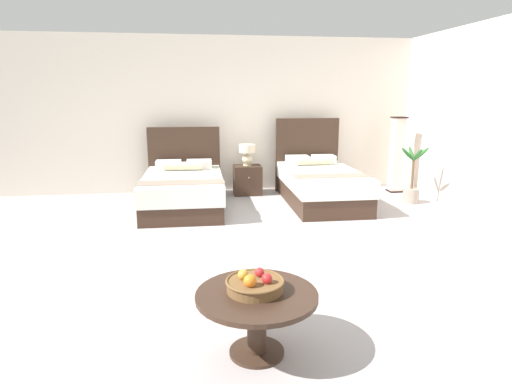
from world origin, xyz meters
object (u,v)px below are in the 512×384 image
object	(u,v)px
bed_near_corner	(320,184)
floor_lamp_corner	(397,155)
nightstand	(247,180)
table_lamp	(247,152)
coffee_table	(257,308)
potted_palm	(412,187)
fruit_bowl	(255,284)
bed_near_window	(183,189)

from	to	relation	value
bed_near_corner	floor_lamp_corner	world-z (taller)	floor_lamp_corner
nightstand	table_lamp	bearing A→B (deg)	90.00
bed_near_corner	floor_lamp_corner	distance (m)	1.80
nightstand	coffee_table	bearing A→B (deg)	-96.43
nightstand	potted_palm	world-z (taller)	potted_palm
bed_near_corner	fruit_bowl	world-z (taller)	bed_near_corner
fruit_bowl	bed_near_corner	bearing A→B (deg)	67.78
bed_near_corner	fruit_bowl	bearing A→B (deg)	-112.22
coffee_table	floor_lamp_corner	distance (m)	5.91
bed_near_corner	potted_palm	xyz separation A→B (m)	(1.53, -0.25, -0.05)
nightstand	floor_lamp_corner	world-z (taller)	floor_lamp_corner
bed_near_window	table_lamp	bearing A→B (deg)	35.80
fruit_bowl	potted_palm	size ratio (longest dim) A/B	0.42
bed_near_window	fruit_bowl	xyz separation A→B (m)	(0.57, -4.19, 0.21)
nightstand	potted_palm	size ratio (longest dim) A/B	0.54
potted_palm	table_lamp	bearing A→B (deg)	158.08
coffee_table	fruit_bowl	xyz separation A→B (m)	(-0.01, 0.03, 0.16)
bed_near_window	coffee_table	size ratio (longest dim) A/B	2.45
bed_near_corner	fruit_bowl	size ratio (longest dim) A/B	5.19
nightstand	coffee_table	size ratio (longest dim) A/B	0.62
bed_near_window	table_lamp	world-z (taller)	bed_near_window
table_lamp	coffee_table	distance (m)	5.10
coffee_table	table_lamp	bearing A→B (deg)	83.59
nightstand	fruit_bowl	bearing A→B (deg)	-96.57
fruit_bowl	bed_near_window	bearing A→B (deg)	97.76
table_lamp	coffee_table	world-z (taller)	table_lamp
fruit_bowl	potted_palm	world-z (taller)	potted_palm
bed_near_window	bed_near_corner	world-z (taller)	bed_near_corner
coffee_table	floor_lamp_corner	size ratio (longest dim) A/B	0.61
table_lamp	fruit_bowl	bearing A→B (deg)	-96.55
floor_lamp_corner	potted_palm	size ratio (longest dim) A/B	1.42
bed_near_corner	table_lamp	size ratio (longest dim) A/B	5.59
bed_near_window	table_lamp	xyz separation A→B (m)	(1.15, 0.83, 0.47)
bed_near_window	fruit_bowl	size ratio (longest dim) A/B	5.05
table_lamp	coffee_table	size ratio (longest dim) A/B	0.45
bed_near_corner	coffee_table	distance (m)	4.56
bed_near_corner	potted_palm	size ratio (longest dim) A/B	2.18
bed_near_window	table_lamp	distance (m)	1.49
coffee_table	bed_near_corner	bearing A→B (deg)	68.04
nightstand	coffee_table	xyz separation A→B (m)	(-0.57, -5.03, 0.09)
floor_lamp_corner	potted_palm	world-z (taller)	floor_lamp_corner
table_lamp	bed_near_window	bearing A→B (deg)	-144.20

